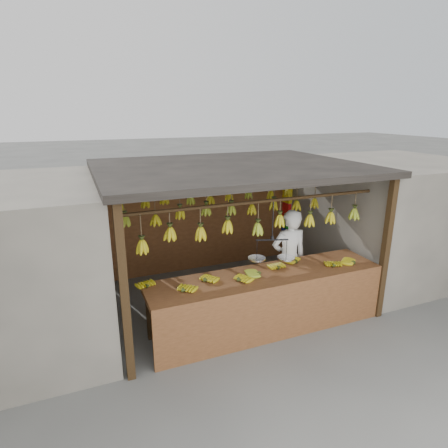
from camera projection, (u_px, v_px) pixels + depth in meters
name	position (u px, v px, depth m)	size (l,w,h in m)	color
ground	(230.00, 297.00, 6.79)	(80.00, 80.00, 0.00)	#5B5B57
stall	(223.00, 187.00, 6.51)	(4.30, 3.30, 2.40)	#30200F
neighbor_right	(390.00, 216.00, 7.76)	(3.00, 3.00, 2.30)	slate
counter	(270.00, 289.00, 5.53)	(3.67, 0.83, 0.96)	brown
hanging_bananas	(230.00, 210.00, 6.32)	(3.65, 2.24, 0.39)	#B8A713
balance_scale	(272.00, 255.00, 5.66)	(0.69, 0.41, 0.92)	black
vendor	(289.00, 258.00, 6.31)	(0.62, 0.41, 1.70)	white
bag_bundles	(286.00, 215.00, 8.40)	(0.08, 0.26, 1.28)	yellow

